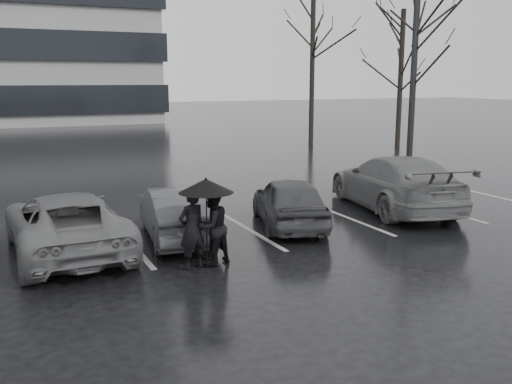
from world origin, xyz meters
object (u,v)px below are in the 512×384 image
Objects in this scene: tree_north at (312,65)px; tree_east at (414,68)px; car_east at (395,183)px; pedestrian_left at (192,229)px; tree_ne at (400,80)px; pedestrian_right at (212,227)px; lamp_post at (413,60)px; car_main at (289,201)px; car_west_b at (66,223)px; car_west_a at (176,213)px.

tree_east is at bearing -81.87° from tree_north.
car_east is 16.24m from tree_north.
tree_ne is (16.02, 14.22, 2.73)m from pedestrian_left.
lamp_post is at bearing -165.86° from pedestrian_right.
car_main is at bearing -141.87° from tree_east.
tree_east is at bearing -122.01° from tree_ne.
car_west_b is 8.65m from car_east.
car_main is 2.37× the size of pedestrian_right.
car_east is at bearing -179.75° from pedestrian_right.
tree_east is at bearing -125.04° from car_main.
tree_east is (13.10, 10.16, 3.25)m from pedestrian_right.
lamp_post is (4.98, 5.49, 3.50)m from car_east.
tree_ne is at bearing -40.60° from tree_north.
car_west_a is at bearing -179.30° from car_west_b.
car_west_a is 2.36× the size of pedestrian_left.
tree_north is at bearing -144.12° from pedestrian_left.
tree_east is 7.08m from tree_north.
car_west_a is 0.43× the size of tree_north.
car_main is at bearing -145.05° from lamp_post.
pedestrian_left reaches higher than car_main.
lamp_post is 2.95m from tree_east.
car_west_a is 2.40× the size of pedestrian_right.
pedestrian_right is 0.18× the size of tree_north.
car_west_b is (-5.17, -0.07, 0.02)m from car_main.
lamp_post reaches higher than car_west_b.
tree_east is at bearing -161.02° from pedestrian_left.
pedestrian_left is 17.25m from tree_east.
pedestrian_left is (-0.33, -2.13, 0.17)m from car_west_a.
lamp_post reaches higher than pedestrian_right.
car_main is at bearing -121.75° from tree_north.
car_west_a is at bearing -148.48° from tree_east.
tree_ne is (12.87, 12.14, 2.89)m from car_main.
tree_east is (15.54, 8.21, 3.37)m from car_west_b.
pedestrian_right is (2.45, -1.95, 0.12)m from car_west_b.
tree_north is (5.90, 14.72, 3.51)m from car_east.
car_main is 3.78m from pedestrian_left.
pedestrian_right is at bearing -142.21° from tree_east.
tree_north reaches higher than tree_east.
tree_east reaches higher than car_main.
tree_ne is 0.82× the size of tree_north.
car_main is at bearing -174.16° from car_west_a.
pedestrian_right is at bearing 33.04° from car_east.
car_west_a is 0.45× the size of tree_east.
tree_north reaches higher than pedestrian_left.
car_west_b is 21.35m from tree_north.
car_main is 0.70× the size of car_east.
lamp_post reaches higher than car_east.
car_main is 3.39m from pedestrian_right.
car_east is 7.08m from pedestrian_left.
pedestrian_left is at bearing 132.89° from car_west_b.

